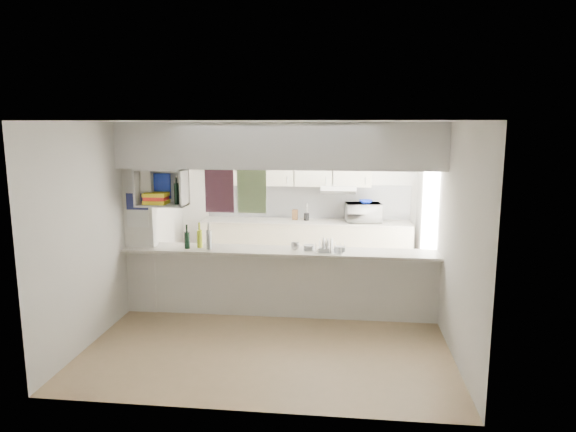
# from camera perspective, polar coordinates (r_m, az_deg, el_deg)

# --- Properties ---
(floor) EXTENTS (4.80, 4.80, 0.00)m
(floor) POSITION_cam_1_polar(r_m,az_deg,el_deg) (7.13, -0.98, -10.94)
(floor) COLOR tan
(floor) RESTS_ON ground
(ceiling) EXTENTS (4.80, 4.80, 0.00)m
(ceiling) POSITION_cam_1_polar(r_m,az_deg,el_deg) (6.66, -1.05, 10.43)
(ceiling) COLOR white
(ceiling) RESTS_ON wall_back
(wall_back) EXTENTS (4.20, 0.00, 4.20)m
(wall_back) POSITION_cam_1_polar(r_m,az_deg,el_deg) (9.13, 0.94, 2.17)
(wall_back) COLOR silver
(wall_back) RESTS_ON floor
(wall_left) EXTENTS (0.00, 4.80, 4.80)m
(wall_left) POSITION_cam_1_polar(r_m,az_deg,el_deg) (7.35, -17.48, -0.26)
(wall_left) COLOR silver
(wall_left) RESTS_ON floor
(wall_right) EXTENTS (0.00, 4.80, 4.80)m
(wall_right) POSITION_cam_1_polar(r_m,az_deg,el_deg) (6.83, 16.73, -0.97)
(wall_right) COLOR silver
(wall_right) RESTS_ON floor
(servery_partition) EXTENTS (4.20, 0.50, 2.60)m
(servery_partition) POSITION_cam_1_polar(r_m,az_deg,el_deg) (6.74, -2.49, 2.40)
(servery_partition) COLOR silver
(servery_partition) RESTS_ON floor
(cubby_shelf) EXTENTS (0.65, 0.35, 0.50)m
(cubby_shelf) POSITION_cam_1_polar(r_m,az_deg,el_deg) (7.03, -13.89, 2.85)
(cubby_shelf) COLOR white
(cubby_shelf) RESTS_ON bulkhead
(kitchen_run) EXTENTS (3.60, 0.63, 2.24)m
(kitchen_run) POSITION_cam_1_polar(r_m,az_deg,el_deg) (8.94, 1.79, -1.09)
(kitchen_run) COLOR beige
(kitchen_run) RESTS_ON floor
(microwave) EXTENTS (0.63, 0.47, 0.32)m
(microwave) POSITION_cam_1_polar(r_m,az_deg,el_deg) (8.86, 8.37, 0.39)
(microwave) COLOR white
(microwave) RESTS_ON bench_top
(bowl) EXTENTS (0.24, 0.24, 0.06)m
(bowl) POSITION_cam_1_polar(r_m,az_deg,el_deg) (8.80, 8.63, 1.57)
(bowl) COLOR #0D2093
(bowl) RESTS_ON microwave
(dish_rack) EXTENTS (0.40, 0.32, 0.19)m
(dish_rack) POSITION_cam_1_polar(r_m,az_deg,el_deg) (6.73, 4.69, -3.38)
(dish_rack) COLOR silver
(dish_rack) RESTS_ON breakfast_bar
(cup) EXTENTS (0.16, 0.16, 0.10)m
(cup) POSITION_cam_1_polar(r_m,az_deg,el_deg) (6.79, 0.81, -3.34)
(cup) COLOR white
(cup) RESTS_ON dish_rack
(wine_bottles) EXTENTS (0.37, 0.15, 0.36)m
(wine_bottles) POSITION_cam_1_polar(r_m,az_deg,el_deg) (7.00, -9.86, -2.52)
(wine_bottles) COLOR black
(wine_bottles) RESTS_ON breakfast_bar
(plastic_tubs) EXTENTS (0.55, 0.22, 0.07)m
(plastic_tubs) POSITION_cam_1_polar(r_m,az_deg,el_deg) (6.79, 3.79, -3.64)
(plastic_tubs) COLOR silver
(plastic_tubs) RESTS_ON breakfast_bar
(utensil_jar) EXTENTS (0.09, 0.09, 0.13)m
(utensil_jar) POSITION_cam_1_polar(r_m,az_deg,el_deg) (8.92, 2.06, -0.08)
(utensil_jar) COLOR black
(utensil_jar) RESTS_ON bench_top
(knife_block) EXTENTS (0.10, 0.09, 0.18)m
(knife_block) POSITION_cam_1_polar(r_m,az_deg,el_deg) (8.96, 0.78, 0.14)
(knife_block) COLOR #51351C
(knife_block) RESTS_ON bench_top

